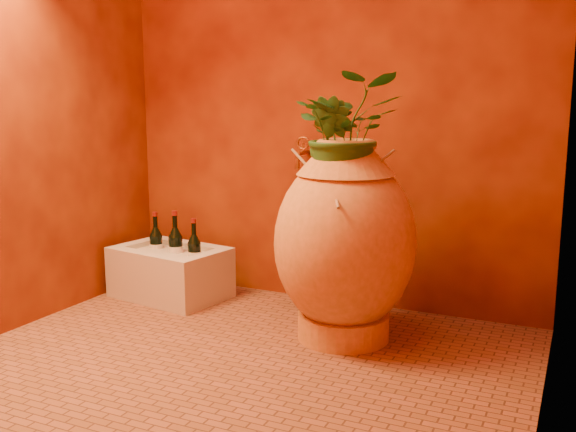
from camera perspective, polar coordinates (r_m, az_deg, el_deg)
The scene contains 12 objects.
floor at distance 2.97m, azimuth -4.06°, elevation -12.63°, with size 2.50×2.50×0.00m, color brown.
wall_back at distance 3.64m, azimuth 3.51°, elevation 11.76°, with size 2.50×0.02×2.50m, color #4F1304.
wall_left at distance 3.52m, azimuth -22.76°, elevation 11.05°, with size 0.02×2.00×2.50m, color #4F1304.
wall_right at distance 2.39m, azimuth 23.37°, elevation 11.77°, with size 0.02×2.00×2.50m, color #4F1304.
amphora at distance 3.09m, azimuth 5.05°, elevation -2.29°, with size 0.69×0.69×0.97m.
stone_basin at distance 3.87m, azimuth -10.40°, elevation -5.03°, with size 0.70×0.54×0.30m.
wine_bottle_a at distance 3.74m, azimuth -8.32°, elevation -3.37°, with size 0.08×0.08×0.32m.
wine_bottle_b at distance 3.84m, azimuth -9.95°, elevation -2.88°, with size 0.09×0.09×0.35m.
wine_bottle_c at distance 3.97m, azimuth -11.64°, elevation -2.64°, with size 0.08×0.08×0.33m.
wall_tap at distance 3.61m, azimuth 1.25°, elevation 5.78°, with size 0.08×0.16×0.18m.
plant_main at distance 3.01m, azimuth 5.29°, elevation 7.47°, with size 0.48×0.42×0.54m, color #1F4E1B.
plant_side at distance 2.98m, azimuth 3.98°, elevation 6.49°, with size 0.24×0.19×0.43m, color #1F4E1B.
Camera 1 is at (1.34, -2.38, 1.15)m, focal length 40.00 mm.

